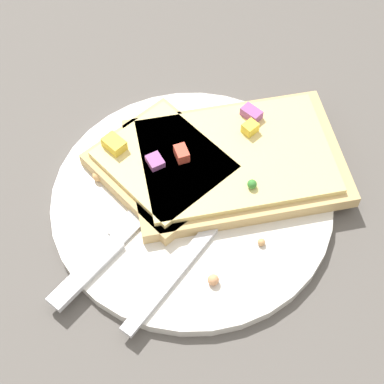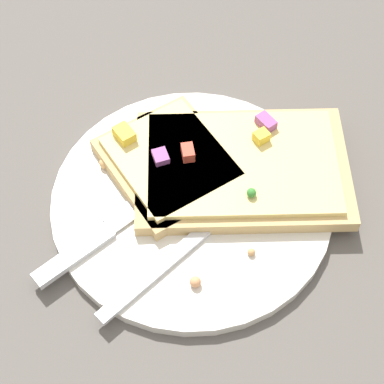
{
  "view_description": "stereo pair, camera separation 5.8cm",
  "coord_description": "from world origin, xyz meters",
  "px_view_note": "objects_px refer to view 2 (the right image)",
  "views": [
    {
      "loc": [
        0.25,
        -0.22,
        0.53
      ],
      "look_at": [
        0.0,
        0.0,
        0.02
      ],
      "focal_mm": 60.0,
      "sensor_mm": 36.0,
      "label": 1
    },
    {
      "loc": [
        0.29,
        -0.17,
        0.53
      ],
      "look_at": [
        0.0,
        0.0,
        0.02
      ],
      "focal_mm": 60.0,
      "sensor_mm": 36.0,
      "label": 2
    }
  ],
  "objects_px": {
    "fork": "(202,232)",
    "pizza_slice_corner": "(169,162)",
    "knife": "(116,221)",
    "plate": "(192,201)",
    "pizza_slice_main": "(245,170)"
  },
  "relations": [
    {
      "from": "pizza_slice_main",
      "to": "pizza_slice_corner",
      "type": "height_order",
      "value": "same"
    },
    {
      "from": "fork",
      "to": "pizza_slice_corner",
      "type": "xyz_separation_m",
      "value": [
        -0.08,
        0.01,
        0.01
      ]
    },
    {
      "from": "knife",
      "to": "pizza_slice_corner",
      "type": "relative_size",
      "value": 1.64
    },
    {
      "from": "plate",
      "to": "pizza_slice_corner",
      "type": "xyz_separation_m",
      "value": [
        -0.04,
        -0.0,
        0.02
      ]
    },
    {
      "from": "pizza_slice_corner",
      "to": "fork",
      "type": "bearing_deg",
      "value": 170.58
    },
    {
      "from": "plate",
      "to": "knife",
      "type": "bearing_deg",
      "value": -99.68
    },
    {
      "from": "fork",
      "to": "knife",
      "type": "height_order",
      "value": "knife"
    },
    {
      "from": "fork",
      "to": "pizza_slice_main",
      "type": "relative_size",
      "value": 0.88
    },
    {
      "from": "plate",
      "to": "fork",
      "type": "relative_size",
      "value": 1.24
    },
    {
      "from": "plate",
      "to": "knife",
      "type": "distance_m",
      "value": 0.08
    },
    {
      "from": "plate",
      "to": "knife",
      "type": "xyz_separation_m",
      "value": [
        -0.01,
        -0.07,
        0.01
      ]
    },
    {
      "from": "plate",
      "to": "pizza_slice_corner",
      "type": "height_order",
      "value": "pizza_slice_corner"
    },
    {
      "from": "knife",
      "to": "pizza_slice_corner",
      "type": "xyz_separation_m",
      "value": [
        -0.03,
        0.07,
        0.01
      ]
    },
    {
      "from": "plate",
      "to": "pizza_slice_corner",
      "type": "bearing_deg",
      "value": -177.48
    },
    {
      "from": "pizza_slice_main",
      "to": "knife",
      "type": "bearing_deg",
      "value": -158.0
    }
  ]
}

